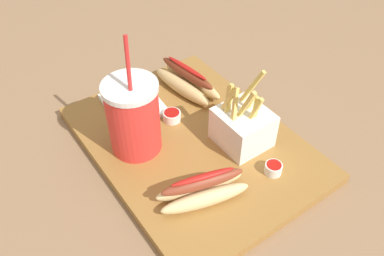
{
  "coord_description": "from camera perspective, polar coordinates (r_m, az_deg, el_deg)",
  "views": [
    {
      "loc": [
        0.45,
        -0.32,
        0.57
      ],
      "look_at": [
        0.0,
        0.0,
        0.05
      ],
      "focal_mm": 37.62,
      "sensor_mm": 36.0,
      "label": 1
    }
  ],
  "objects": [
    {
      "name": "hot_dog_2",
      "position": [
        0.88,
        -0.71,
        6.63
      ],
      "size": [
        0.17,
        0.08,
        0.06
      ],
      "color": "#DBB775",
      "rests_on": "food_tray"
    },
    {
      "name": "soda_cup",
      "position": [
        0.72,
        -8.3,
        1.57
      ],
      "size": [
        0.1,
        0.1,
        0.24
      ],
      "color": "red",
      "rests_on": "food_tray"
    },
    {
      "name": "napkin_stack",
      "position": [
        0.86,
        -8.32,
        3.35
      ],
      "size": [
        0.14,
        0.12,
        0.01
      ],
      "primitive_type": "cube",
      "rotation": [
        0.0,
        0.0,
        -0.09
      ],
      "color": "white",
      "rests_on": "food_tray"
    },
    {
      "name": "ketchup_cup_1",
      "position": [
        0.73,
        11.47,
        -5.59
      ],
      "size": [
        0.03,
        0.03,
        0.02
      ],
      "color": "white",
      "rests_on": "food_tray"
    },
    {
      "name": "hot_dog_1",
      "position": [
        0.67,
        1.51,
        -8.67
      ],
      "size": [
        0.09,
        0.16,
        0.06
      ],
      "color": "#E5C689",
      "rests_on": "food_tray"
    },
    {
      "name": "food_tray",
      "position": [
        0.78,
        0.0,
        -2.13
      ],
      "size": [
        0.47,
        0.35,
        0.02
      ],
      "primitive_type": "cube",
      "color": "olive",
      "rests_on": "ground_plane"
    },
    {
      "name": "ketchup_cup_2",
      "position": [
        0.81,
        -2.74,
        1.82
      ],
      "size": [
        0.04,
        0.04,
        0.02
      ],
      "color": "white",
      "rests_on": "food_tray"
    },
    {
      "name": "fries_basket",
      "position": [
        0.75,
        7.18,
        0.23
      ],
      "size": [
        0.09,
        0.09,
        0.15
      ],
      "color": "white",
      "rests_on": "food_tray"
    },
    {
      "name": "ground_plane",
      "position": [
        0.8,
        0.0,
        -3.14
      ],
      "size": [
        2.4,
        2.4,
        0.02
      ],
      "primitive_type": "cube",
      "color": "#8C6B4C"
    }
  ]
}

